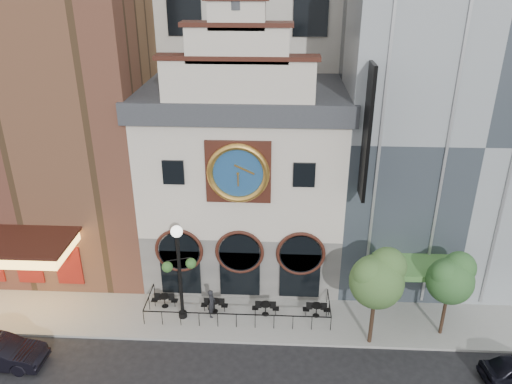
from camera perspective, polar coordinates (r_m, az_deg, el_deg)
The scene contains 14 objects.
ground at distance 28.54m, azimuth -2.45°, elevation -16.93°, with size 120.00×120.00×0.00m, color black.
sidewalk at distance 30.40m, azimuth -2.02°, elevation -13.70°, with size 44.00×5.00×0.15m, color gray.
clock_building at distance 31.62m, azimuth -1.39°, elevation 1.86°, with size 12.60×8.78×18.65m.
theater_building at distance 35.30m, azimuth -23.31°, elevation 12.38°, with size 14.00×15.60×25.00m.
retail_building at distance 34.17m, azimuth 21.35°, elevation 8.06°, with size 14.00×14.40×20.00m.
cafe_railing at distance 30.07m, azimuth -2.04°, elevation -12.92°, with size 10.60×2.60×0.90m, color black, non-canonical shape.
bistro_0 at distance 30.99m, azimuth -10.40°, elevation -12.05°, with size 1.58×0.68×0.90m.
bistro_1 at distance 30.23m, azimuth -4.78°, elevation -12.75°, with size 1.58×0.68×0.90m.
bistro_2 at distance 29.90m, azimuth 1.10°, elevation -13.12°, with size 1.58×0.68×0.90m.
bistro_3 at distance 30.01m, azimuth 6.91°, elevation -13.17°, with size 1.58×0.68×0.90m.
pedestrian at distance 29.67m, azimuth -5.09°, elevation -12.55°, with size 0.65×0.43×1.78m, color black.
lamppost at distance 28.18m, azimuth -8.80°, elevation -7.98°, with size 1.85×1.04×6.02m.
tree_left at distance 26.65m, azimuth 13.75°, elevation -9.47°, with size 2.93×2.82×5.65m.
tree_right at distance 28.69m, azimuth 21.42°, elevation -9.07°, with size 2.60×2.50×5.00m.
Camera 1 is at (2.26, -21.24, 18.92)m, focal length 35.00 mm.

